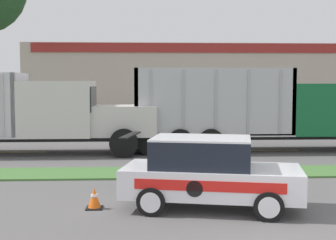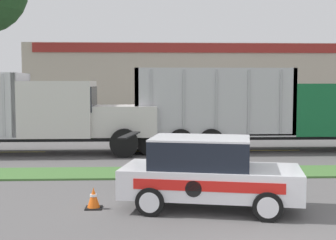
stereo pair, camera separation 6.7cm
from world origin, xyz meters
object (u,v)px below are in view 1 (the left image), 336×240
at_px(dump_truck_lead, 34,115).
at_px(dump_truck_trail, 284,114).
at_px(rally_car, 208,172).
at_px(traffic_cone, 94,198).

height_order(dump_truck_lead, dump_truck_trail, dump_truck_trail).
bearing_deg(dump_truck_trail, dump_truck_lead, -177.32).
height_order(dump_truck_lead, rally_car, dump_truck_lead).
bearing_deg(traffic_cone, rally_car, -2.23).
xyz_separation_m(dump_truck_lead, traffic_cone, (3.34, -8.56, -1.33)).
relative_size(rally_car, traffic_cone, 8.79).
xyz_separation_m(dump_truck_lead, rally_car, (5.94, -8.66, -0.73)).
xyz_separation_m(dump_truck_trail, rally_car, (-4.51, -9.15, -0.71)).
distance_m(dump_truck_lead, rally_car, 10.52).
bearing_deg(dump_truck_lead, dump_truck_trail, 2.68).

